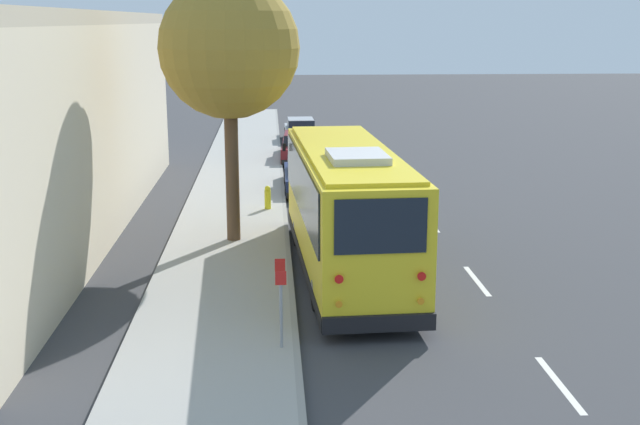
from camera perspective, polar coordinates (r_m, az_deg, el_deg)
name	(u,v)px	position (r m, az deg, el deg)	size (l,w,h in m)	color
ground_plane	(353,287)	(20.13, 2.40, -5.32)	(160.00, 160.00, 0.00)	#3D3D3F
sidewalk_slab	(219,287)	(20.04, -7.23, -5.27)	(80.00, 3.44, 0.15)	#A3A099
curb_strip	(291,285)	(20.00, -2.08, -5.21)	(80.00, 0.14, 0.15)	gray
shuttle_bus	(347,204)	(20.72, 1.91, 0.60)	(9.85, 2.99, 3.48)	yellow
parked_sedan_navy	(307,176)	(31.31, -0.95, 2.64)	(4.37, 1.80, 1.27)	#19234C
parked_sedan_maroon	(299,147)	(38.34, -1.49, 4.68)	(4.70, 1.85, 1.31)	maroon
parked_sedan_silver	(301,131)	(44.14, -1.39, 5.82)	(4.27, 1.73, 1.28)	#A8AAAF
street_tree	(229,39)	(23.24, -6.49, 12.19)	(4.00, 4.00, 8.19)	brown
sign_post_near	(281,308)	(15.91, -2.78, -6.83)	(0.06, 0.22, 1.58)	gray
sign_post_far	(280,291)	(17.11, -2.84, -5.57)	(0.06, 0.22, 1.46)	gray
fire_hydrant	(268,197)	(27.66, -3.74, 1.09)	(0.22, 0.22, 0.81)	gold
building_backdrop	(11,131)	(26.35, -21.12, 5.42)	(24.09, 6.45, 6.77)	beige
lane_stripe_behind	(559,384)	(15.64, 16.66, -11.61)	(2.40, 0.14, 0.01)	silver
lane_stripe_mid	(477,281)	(20.96, 11.09, -4.78)	(2.40, 0.14, 0.01)	silver
lane_stripe_ahead	(431,223)	(26.58, 7.88, -0.75)	(2.40, 0.14, 0.01)	silver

